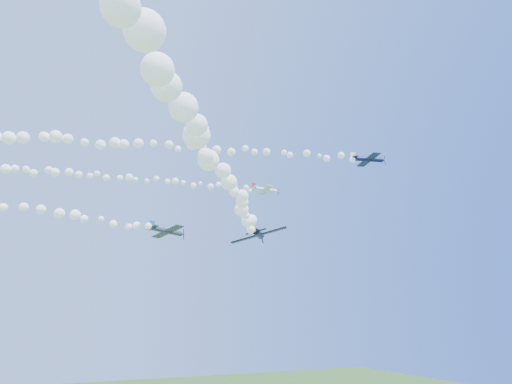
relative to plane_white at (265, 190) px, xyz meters
name	(u,v)px	position (x,y,z in m)	size (l,w,h in m)	color
plane_white	(265,190)	(0.00, 0.00, 0.00)	(6.79, 7.21, 2.47)	white
smoke_trail_white	(88,175)	(-38.22, 5.55, -0.29)	(72.46, 12.65, 2.90)	white
plane_navy	(368,159)	(7.94, -26.90, -0.51)	(7.02, 7.43, 2.08)	#0D113B
smoke_trail_navy	(160,146)	(-28.52, -17.45, -0.71)	(68.93, 19.77, 2.77)	white
plane_grey	(167,231)	(-24.03, -7.21, -13.13)	(7.77, 8.15, 2.69)	#34374C
plane_black	(259,234)	(-17.15, -32.41, -17.55)	(7.32, 7.15, 2.61)	black
smoke_trail_black	(169,87)	(-38.18, -66.38, -17.83)	(40.98, 64.48, 3.08)	white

